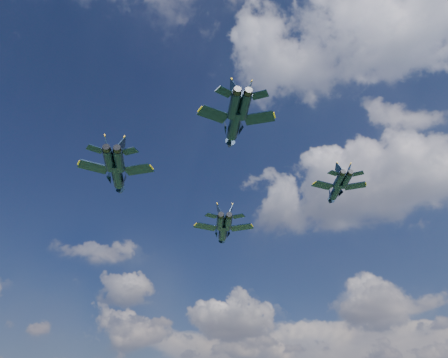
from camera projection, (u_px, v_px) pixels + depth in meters
The scene contains 4 objects.
jet_lead at pixel (223, 232), 102.32m from camera, with size 13.69×17.06×4.26m.
jet_left at pixel (118, 176), 81.80m from camera, with size 14.35×16.63×4.25m.
jet_right at pixel (336, 191), 84.71m from camera, with size 10.36×13.01×3.24m.
jet_slot at pixel (234, 126), 69.50m from camera, with size 12.96×14.70×3.78m.
Camera 1 is at (37.15, -66.57, 18.17)m, focal length 35.00 mm.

